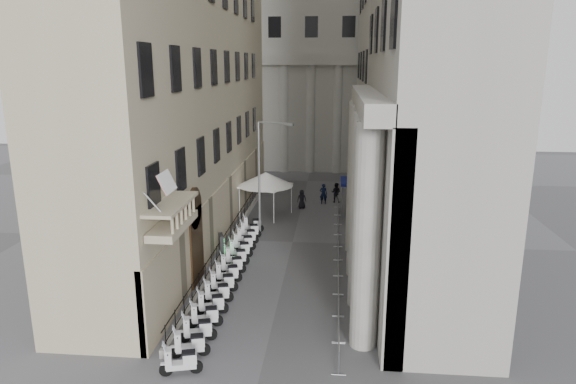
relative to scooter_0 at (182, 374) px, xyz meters
name	(u,v)px	position (x,y,z in m)	size (l,w,h in m)	color
far_building	(313,39)	(3.17, 44.98, 15.00)	(22.00, 10.00, 30.00)	#B1AFA7
iron_fence	(229,246)	(-1.13, 14.98, 0.00)	(0.30, 28.00, 1.40)	black
blue_awning	(350,216)	(7.32, 22.98, 0.00)	(1.60, 3.00, 3.00)	navy
flag	(177,347)	(-0.83, 1.98, 0.00)	(1.00, 1.40, 8.20)	#9E0C11
scooter_0	(182,374)	(0.00, 0.00, 0.00)	(0.56, 1.40, 1.50)	silver
scooter_1	(191,357)	(0.00, 1.29, 0.00)	(0.56, 1.40, 1.50)	silver
scooter_2	(199,341)	(0.00, 2.58, 0.00)	(0.56, 1.40, 1.50)	silver
scooter_3	(206,327)	(0.00, 3.87, 0.00)	(0.56, 1.40, 1.50)	silver
scooter_4	(212,314)	(0.00, 5.16, 0.00)	(0.56, 1.40, 1.50)	silver
scooter_5	(218,303)	(0.00, 6.44, 0.00)	(0.56, 1.40, 1.50)	silver
scooter_6	(223,292)	(0.00, 7.73, 0.00)	(0.56, 1.40, 1.50)	silver
scooter_7	(228,282)	(0.00, 9.02, 0.00)	(0.56, 1.40, 1.50)	silver
scooter_8	(232,273)	(0.00, 10.31, 0.00)	(0.56, 1.40, 1.50)	silver
scooter_9	(236,265)	(0.00, 11.60, 0.00)	(0.56, 1.40, 1.50)	silver
scooter_10	(240,258)	(0.00, 12.89, 0.00)	(0.56, 1.40, 1.50)	silver
scooter_11	(243,251)	(0.00, 14.18, 0.00)	(0.56, 1.40, 1.50)	silver
scooter_12	(247,244)	(0.00, 15.47, 0.00)	(0.56, 1.40, 1.50)	silver
scooter_13	(250,238)	(0.00, 16.76, 0.00)	(0.56, 1.40, 1.50)	silver
scooter_14	(253,232)	(0.00, 18.04, 0.00)	(0.56, 1.40, 1.50)	silver
barrier_0	(338,359)	(6.34, 1.70, 0.00)	(0.60, 2.40, 1.10)	#A6A9AE
barrier_1	(338,330)	(6.34, 4.20, 0.00)	(0.60, 2.40, 1.10)	#A6A9AE
barrier_2	(338,305)	(6.34, 6.70, 0.00)	(0.60, 2.40, 1.10)	#A6A9AE
barrier_3	(338,285)	(6.34, 9.20, 0.00)	(0.60, 2.40, 1.10)	#A6A9AE
barrier_4	(338,268)	(6.34, 11.70, 0.00)	(0.60, 2.40, 1.10)	#A6A9AE
barrier_5	(338,254)	(6.34, 14.20, 0.00)	(0.60, 2.40, 1.10)	#A6A9AE
barrier_6	(338,241)	(6.34, 16.70, 0.00)	(0.60, 2.40, 1.10)	#A6A9AE
barrier_7	(338,230)	(6.34, 19.20, 0.00)	(0.60, 2.40, 1.10)	#A6A9AE
barrier_8	(338,220)	(6.34, 21.70, 0.00)	(0.60, 2.40, 1.10)	#A6A9AE
barrier_9	(338,211)	(6.34, 24.20, 0.00)	(0.60, 2.40, 1.10)	#A6A9AE
security_tent	(261,177)	(-0.04, 23.13, 3.05)	(4.49, 4.49, 3.65)	silver
street_lamp	(263,169)	(0.98, 17.21, 4.98)	(2.62, 1.03, 8.35)	gray
info_kiosk	(222,248)	(-1.03, 12.18, 0.91)	(0.52, 0.88, 1.79)	black
pedestrian_a	(323,194)	(5.06, 26.43, 0.93)	(0.68, 0.44, 1.86)	black
pedestrian_b	(336,193)	(6.17, 27.09, 0.90)	(0.88, 0.68, 1.81)	black
pedestrian_c	(302,199)	(3.23, 24.85, 0.82)	(0.80, 0.52, 1.64)	black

